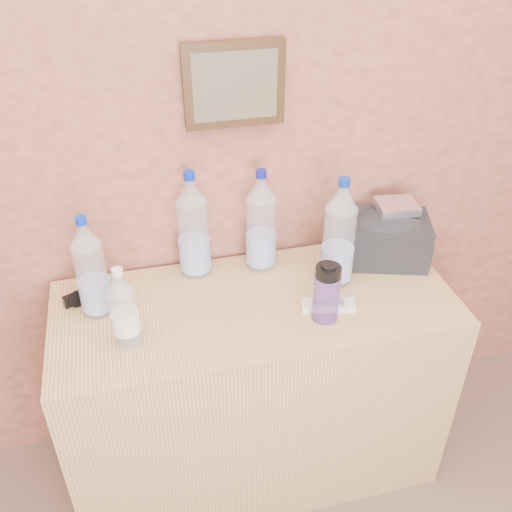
{
  "coord_description": "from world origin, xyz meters",
  "views": [
    {
      "loc": [
        -0.24,
        0.36,
        1.93
      ],
      "look_at": [
        0.09,
        1.71,
        0.97
      ],
      "focal_mm": 40.0,
      "sensor_mm": 36.0,
      "label": 1
    }
  ],
  "objects_px": {
    "ac_remote": "(328,305)",
    "sunglasses": "(86,294)",
    "pet_large_c": "(261,225)",
    "pet_large_b": "(193,230)",
    "pet_small": "(124,312)",
    "nalgene_bottle": "(327,292)",
    "toiletry_bag": "(388,237)",
    "dresser": "(256,389)",
    "pet_large_a": "(91,272)",
    "foil_packet": "(397,206)",
    "pet_large_d": "(339,238)"
  },
  "relations": [
    {
      "from": "pet_large_b",
      "to": "pet_large_d",
      "type": "xyz_separation_m",
      "value": [
        0.44,
        -0.16,
        0.0
      ]
    },
    {
      "from": "sunglasses",
      "to": "toiletry_bag",
      "type": "bearing_deg",
      "value": -27.15
    },
    {
      "from": "dresser",
      "to": "pet_small",
      "type": "xyz_separation_m",
      "value": [
        -0.4,
        -0.09,
        0.51
      ]
    },
    {
      "from": "pet_large_d",
      "to": "nalgene_bottle",
      "type": "distance_m",
      "value": 0.21
    },
    {
      "from": "pet_large_c",
      "to": "pet_large_b",
      "type": "bearing_deg",
      "value": 176.01
    },
    {
      "from": "dresser",
      "to": "pet_large_c",
      "type": "height_order",
      "value": "pet_large_c"
    },
    {
      "from": "pet_large_a",
      "to": "pet_large_d",
      "type": "height_order",
      "value": "pet_large_d"
    },
    {
      "from": "pet_large_c",
      "to": "pet_large_d",
      "type": "height_order",
      "value": "pet_large_d"
    },
    {
      "from": "toiletry_bag",
      "to": "foil_packet",
      "type": "xyz_separation_m",
      "value": [
        0.03,
        0.02,
        0.1
      ]
    },
    {
      "from": "nalgene_bottle",
      "to": "pet_large_c",
      "type": "bearing_deg",
      "value": 111.07
    },
    {
      "from": "nalgene_bottle",
      "to": "sunglasses",
      "type": "bearing_deg",
      "value": 159.3
    },
    {
      "from": "foil_packet",
      "to": "pet_large_c",
      "type": "bearing_deg",
      "value": 174.18
    },
    {
      "from": "dresser",
      "to": "toiletry_bag",
      "type": "relative_size",
      "value": 4.77
    },
    {
      "from": "ac_remote",
      "to": "sunglasses",
      "type": "bearing_deg",
      "value": 175.42
    },
    {
      "from": "pet_large_a",
      "to": "nalgene_bottle",
      "type": "distance_m",
      "value": 0.7
    },
    {
      "from": "dresser",
      "to": "toiletry_bag",
      "type": "height_order",
      "value": "toiletry_bag"
    },
    {
      "from": "sunglasses",
      "to": "pet_large_a",
      "type": "bearing_deg",
      "value": -88.39
    },
    {
      "from": "pet_large_d",
      "to": "ac_remote",
      "type": "distance_m",
      "value": 0.22
    },
    {
      "from": "pet_large_a",
      "to": "pet_large_b",
      "type": "distance_m",
      "value": 0.35
    },
    {
      "from": "nalgene_bottle",
      "to": "ac_remote",
      "type": "distance_m",
      "value": 0.1
    },
    {
      "from": "sunglasses",
      "to": "foil_packet",
      "type": "relative_size",
      "value": 1.13
    },
    {
      "from": "sunglasses",
      "to": "pet_large_b",
      "type": "bearing_deg",
      "value": -16.01
    },
    {
      "from": "pet_large_b",
      "to": "sunglasses",
      "type": "height_order",
      "value": "pet_large_b"
    },
    {
      "from": "pet_large_b",
      "to": "nalgene_bottle",
      "type": "xyz_separation_m",
      "value": [
        0.34,
        -0.33,
        -0.07
      ]
    },
    {
      "from": "nalgene_bottle",
      "to": "pet_large_d",
      "type": "bearing_deg",
      "value": 60.57
    },
    {
      "from": "pet_large_b",
      "to": "pet_small",
      "type": "relative_size",
      "value": 1.42
    },
    {
      "from": "nalgene_bottle",
      "to": "sunglasses",
      "type": "distance_m",
      "value": 0.75
    },
    {
      "from": "sunglasses",
      "to": "ac_remote",
      "type": "height_order",
      "value": "sunglasses"
    },
    {
      "from": "nalgene_bottle",
      "to": "foil_packet",
      "type": "bearing_deg",
      "value": 38.44
    },
    {
      "from": "pet_small",
      "to": "pet_large_a",
      "type": "bearing_deg",
      "value": 116.05
    },
    {
      "from": "pet_large_a",
      "to": "toiletry_bag",
      "type": "height_order",
      "value": "pet_large_a"
    },
    {
      "from": "sunglasses",
      "to": "pet_large_c",
      "type": "bearing_deg",
      "value": -21.33
    },
    {
      "from": "pet_large_b",
      "to": "pet_large_c",
      "type": "bearing_deg",
      "value": -3.99
    },
    {
      "from": "nalgene_bottle",
      "to": "foil_packet",
      "type": "height_order",
      "value": "foil_packet"
    },
    {
      "from": "pet_large_d",
      "to": "sunglasses",
      "type": "relative_size",
      "value": 2.5
    },
    {
      "from": "pet_large_d",
      "to": "ac_remote",
      "type": "bearing_deg",
      "value": -118.53
    },
    {
      "from": "pet_large_c",
      "to": "dresser",
      "type": "bearing_deg",
      "value": -108.76
    },
    {
      "from": "pet_large_a",
      "to": "foil_packet",
      "type": "bearing_deg",
      "value": 3.99
    },
    {
      "from": "toiletry_bag",
      "to": "nalgene_bottle",
      "type": "bearing_deg",
      "value": -124.19
    },
    {
      "from": "toiletry_bag",
      "to": "pet_small",
      "type": "bearing_deg",
      "value": -149.11
    },
    {
      "from": "foil_packet",
      "to": "dresser",
      "type": "bearing_deg",
      "value": -164.36
    },
    {
      "from": "pet_large_a",
      "to": "pet_large_d",
      "type": "bearing_deg",
      "value": -1.89
    },
    {
      "from": "dresser",
      "to": "pet_large_b",
      "type": "xyz_separation_m",
      "value": [
        -0.16,
        0.21,
        0.56
      ]
    },
    {
      "from": "ac_remote",
      "to": "dresser",
      "type": "bearing_deg",
      "value": 171.38
    },
    {
      "from": "pet_small",
      "to": "ac_remote",
      "type": "distance_m",
      "value": 0.62
    },
    {
      "from": "dresser",
      "to": "pet_large_a",
      "type": "height_order",
      "value": "pet_large_a"
    },
    {
      "from": "pet_large_d",
      "to": "foil_packet",
      "type": "height_order",
      "value": "pet_large_d"
    },
    {
      "from": "pet_small",
      "to": "ac_remote",
      "type": "bearing_deg",
      "value": 0.86
    },
    {
      "from": "dresser",
      "to": "pet_large_a",
      "type": "distance_m",
      "value": 0.73
    },
    {
      "from": "toiletry_bag",
      "to": "foil_packet",
      "type": "height_order",
      "value": "foil_packet"
    }
  ]
}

